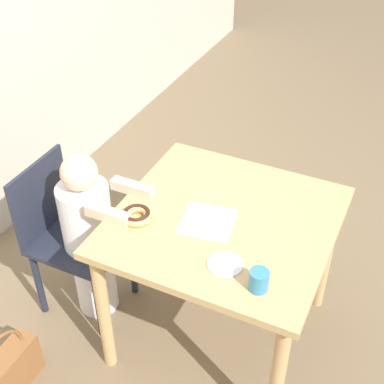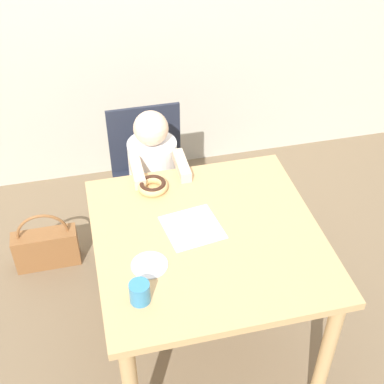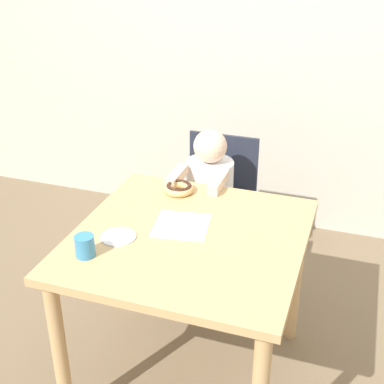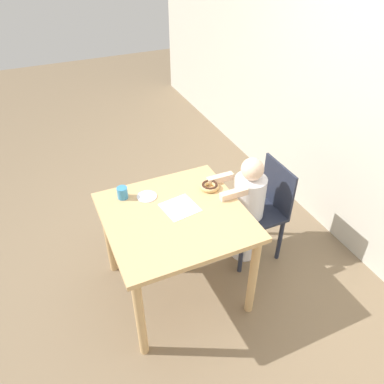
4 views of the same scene
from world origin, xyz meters
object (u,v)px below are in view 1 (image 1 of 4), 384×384
Objects in this scene: donut at (137,215)px; handbag at (6,374)px; chair at (71,237)px; child_figure at (90,238)px; cup at (259,280)px.

donut is 0.95m from handbag.
child_figure is at bearing -90.00° from chair.
cup is (-0.21, -1.04, 0.35)m from chair.
chair is 0.69m from handbag.
cup reaches higher than chair.
chair is at bearing 3.50° from handbag.
child_figure reaches higher than chair.
cup is at bearing -101.16° from chair.
chair is 2.27× the size of handbag.
donut is (-0.05, -0.31, 0.30)m from child_figure.
donut is 0.37× the size of handbag.
chair is at bearing 78.84° from cup.
cup is (-0.15, -0.60, 0.02)m from donut.
donut reaches higher than handbag.
donut is (-0.05, -0.43, 0.34)m from chair.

